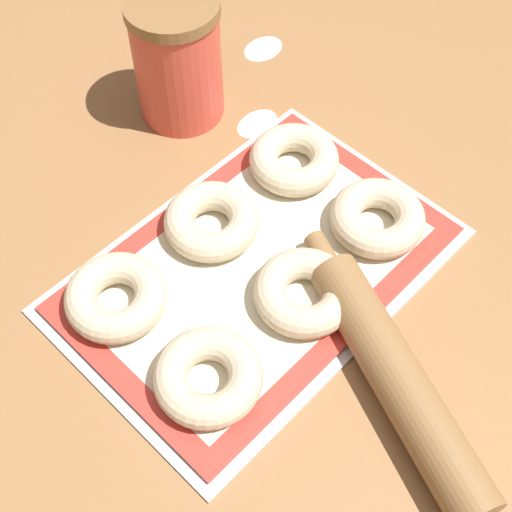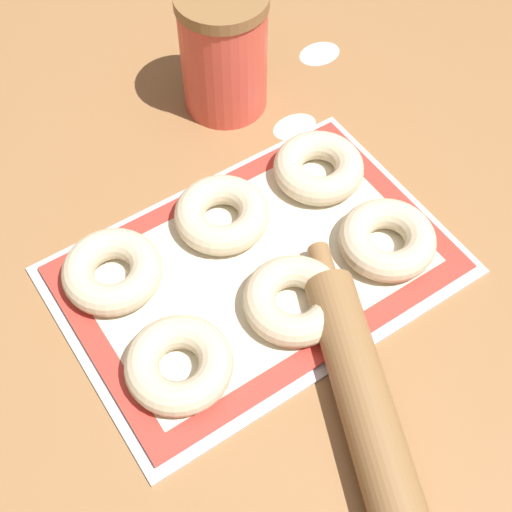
% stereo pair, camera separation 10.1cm
% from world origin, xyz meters
% --- Properties ---
extents(ground_plane, '(2.80, 2.80, 0.00)m').
position_xyz_m(ground_plane, '(0.00, 0.00, 0.00)').
color(ground_plane, olive).
extents(baking_tray, '(0.46, 0.31, 0.01)m').
position_xyz_m(baking_tray, '(0.02, 0.00, 0.00)').
color(baking_tray, silver).
rests_on(baking_tray, ground_plane).
extents(baking_mat, '(0.44, 0.29, 0.00)m').
position_xyz_m(baking_mat, '(0.02, 0.00, 0.01)').
color(baking_mat, red).
rests_on(baking_mat, baking_tray).
extents(bagel_front_left, '(0.12, 0.12, 0.04)m').
position_xyz_m(bagel_front_left, '(-0.13, -0.07, 0.03)').
color(bagel_front_left, beige).
rests_on(bagel_front_left, baking_mat).
extents(bagel_front_center, '(0.12, 0.12, 0.04)m').
position_xyz_m(bagel_front_center, '(0.02, -0.07, 0.03)').
color(bagel_front_center, beige).
rests_on(bagel_front_center, baking_mat).
extents(bagel_front_right, '(0.12, 0.12, 0.04)m').
position_xyz_m(bagel_front_right, '(0.16, -0.06, 0.03)').
color(bagel_front_right, beige).
rests_on(bagel_front_right, baking_mat).
extents(bagel_back_left, '(0.12, 0.12, 0.04)m').
position_xyz_m(bagel_back_left, '(-0.13, 0.08, 0.03)').
color(bagel_back_left, beige).
rests_on(bagel_back_left, baking_mat).
extents(bagel_back_center, '(0.12, 0.12, 0.04)m').
position_xyz_m(bagel_back_center, '(0.02, 0.08, 0.03)').
color(bagel_back_center, beige).
rests_on(bagel_back_center, baking_mat).
extents(bagel_back_right, '(0.12, 0.12, 0.04)m').
position_xyz_m(bagel_back_right, '(0.16, 0.07, 0.03)').
color(bagel_back_right, beige).
rests_on(bagel_back_right, baking_mat).
extents(flour_canister, '(0.12, 0.12, 0.18)m').
position_xyz_m(flour_canister, '(0.14, 0.27, 0.09)').
color(flour_canister, '#DB4C3D').
rests_on(flour_canister, ground_plane).
extents(rolling_pin, '(0.18, 0.38, 0.06)m').
position_xyz_m(rolling_pin, '(0.01, -0.21, 0.03)').
color(rolling_pin, olive).
rests_on(rolling_pin, ground_plane).
extents(flour_patch_near, '(0.07, 0.05, 0.00)m').
position_xyz_m(flour_patch_near, '(0.19, 0.17, 0.00)').
color(flour_patch_near, white).
rests_on(flour_patch_near, ground_plane).
extents(flour_patch_far, '(0.07, 0.05, 0.00)m').
position_xyz_m(flour_patch_far, '(0.31, 0.28, 0.00)').
color(flour_patch_far, white).
rests_on(flour_patch_far, ground_plane).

